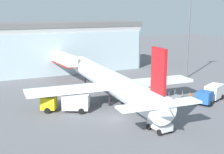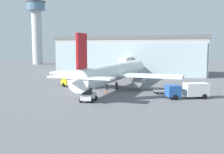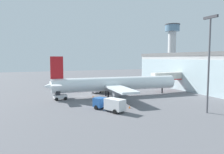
{
  "view_description": "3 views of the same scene",
  "coord_description": "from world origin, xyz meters",
  "px_view_note": "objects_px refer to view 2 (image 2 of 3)",
  "views": [
    {
      "loc": [
        -20.86,
        -38.09,
        15.49
      ],
      "look_at": [
        2.71,
        7.2,
        4.42
      ],
      "focal_mm": 50.0,
      "sensor_mm": 36.0,
      "label": 1
    },
    {
      "loc": [
        16.98,
        -46.67,
        8.78
      ],
      "look_at": [
        2.41,
        7.01,
        2.48
      ],
      "focal_mm": 42.0,
      "sensor_mm": 36.0,
      "label": 2
    },
    {
      "loc": [
        57.69,
        -17.23,
        10.67
      ],
      "look_at": [
        0.39,
        8.14,
        5.15
      ],
      "focal_mm": 35.0,
      "sensor_mm": 36.0,
      "label": 3
    }
  ],
  "objects_px": {
    "pushback_tug": "(88,96)",
    "safety_cone_wingtip": "(185,92)",
    "jet_bridge": "(127,62)",
    "control_tower": "(37,26)",
    "airplane": "(115,72)",
    "catering_truck": "(75,81)",
    "baggage_cart": "(162,91)",
    "fuel_truck": "(189,90)",
    "safety_cone_nose": "(106,91)"
  },
  "relations": [
    {
      "from": "baggage_cart",
      "to": "jet_bridge",
      "type": "bearing_deg",
      "value": 91.69
    },
    {
      "from": "control_tower",
      "to": "pushback_tug",
      "type": "relative_size",
      "value": 9.83
    },
    {
      "from": "jet_bridge",
      "to": "catering_truck",
      "type": "bearing_deg",
      "value": 161.54
    },
    {
      "from": "control_tower",
      "to": "catering_truck",
      "type": "bearing_deg",
      "value": -53.85
    },
    {
      "from": "jet_bridge",
      "to": "airplane",
      "type": "height_order",
      "value": "airplane"
    },
    {
      "from": "control_tower",
      "to": "catering_truck",
      "type": "height_order",
      "value": "control_tower"
    },
    {
      "from": "catering_truck",
      "to": "airplane",
      "type": "bearing_deg",
      "value": -138.06
    },
    {
      "from": "control_tower",
      "to": "pushback_tug",
      "type": "xyz_separation_m",
      "value": [
        59.09,
        -83.2,
        -18.65
      ]
    },
    {
      "from": "control_tower",
      "to": "fuel_truck",
      "type": "height_order",
      "value": "control_tower"
    },
    {
      "from": "catering_truck",
      "to": "baggage_cart",
      "type": "height_order",
      "value": "catering_truck"
    },
    {
      "from": "airplane",
      "to": "control_tower",
      "type": "bearing_deg",
      "value": 46.65
    },
    {
      "from": "jet_bridge",
      "to": "pushback_tug",
      "type": "distance_m",
      "value": 35.69
    },
    {
      "from": "jet_bridge",
      "to": "baggage_cart",
      "type": "height_order",
      "value": "jet_bridge"
    },
    {
      "from": "catering_truck",
      "to": "fuel_truck",
      "type": "relative_size",
      "value": 0.98
    },
    {
      "from": "pushback_tug",
      "to": "safety_cone_nose",
      "type": "bearing_deg",
      "value": -4.63
    },
    {
      "from": "baggage_cart",
      "to": "fuel_truck",
      "type": "bearing_deg",
      "value": -60.32
    },
    {
      "from": "jet_bridge",
      "to": "pushback_tug",
      "type": "xyz_separation_m",
      "value": [
        1.2,
        -35.48,
        -3.63
      ]
    },
    {
      "from": "jet_bridge",
      "to": "control_tower",
      "type": "bearing_deg",
      "value": 49.06
    },
    {
      "from": "pushback_tug",
      "to": "safety_cone_nose",
      "type": "relative_size",
      "value": 5.97
    },
    {
      "from": "jet_bridge",
      "to": "pushback_tug",
      "type": "bearing_deg",
      "value": -179.51
    },
    {
      "from": "pushback_tug",
      "to": "airplane",
      "type": "bearing_deg",
      "value": -5.04
    },
    {
      "from": "airplane",
      "to": "baggage_cart",
      "type": "height_order",
      "value": "airplane"
    },
    {
      "from": "airplane",
      "to": "safety_cone_nose",
      "type": "bearing_deg",
      "value": -177.4
    },
    {
      "from": "jet_bridge",
      "to": "safety_cone_wingtip",
      "type": "relative_size",
      "value": 23.88
    },
    {
      "from": "fuel_truck",
      "to": "airplane",
      "type": "bearing_deg",
      "value": -51.21
    },
    {
      "from": "control_tower",
      "to": "pushback_tug",
      "type": "distance_m",
      "value": 103.74
    },
    {
      "from": "control_tower",
      "to": "pushback_tug",
      "type": "bearing_deg",
      "value": -54.62
    },
    {
      "from": "jet_bridge",
      "to": "safety_cone_nose",
      "type": "relative_size",
      "value": 23.88
    },
    {
      "from": "control_tower",
      "to": "catering_truck",
      "type": "relative_size",
      "value": 4.36
    },
    {
      "from": "jet_bridge",
      "to": "pushback_tug",
      "type": "height_order",
      "value": "jet_bridge"
    },
    {
      "from": "safety_cone_nose",
      "to": "airplane",
      "type": "bearing_deg",
      "value": 87.13
    },
    {
      "from": "fuel_truck",
      "to": "safety_cone_nose",
      "type": "height_order",
      "value": "fuel_truck"
    },
    {
      "from": "pushback_tug",
      "to": "safety_cone_wingtip",
      "type": "xyz_separation_m",
      "value": [
        15.34,
        11.82,
        -0.7
      ]
    },
    {
      "from": "fuel_truck",
      "to": "jet_bridge",
      "type": "bearing_deg",
      "value": -82.81
    },
    {
      "from": "safety_cone_nose",
      "to": "baggage_cart",
      "type": "bearing_deg",
      "value": 9.03
    },
    {
      "from": "airplane",
      "to": "baggage_cart",
      "type": "relative_size",
      "value": 12.11
    },
    {
      "from": "airplane",
      "to": "pushback_tug",
      "type": "height_order",
      "value": "airplane"
    },
    {
      "from": "control_tower",
      "to": "safety_cone_wingtip",
      "type": "relative_size",
      "value": 58.68
    },
    {
      "from": "catering_truck",
      "to": "safety_cone_nose",
      "type": "relative_size",
      "value": 13.45
    },
    {
      "from": "jet_bridge",
      "to": "airplane",
      "type": "relative_size",
      "value": 0.34
    },
    {
      "from": "pushback_tug",
      "to": "fuel_truck",
      "type": "bearing_deg",
      "value": -68.75
    },
    {
      "from": "fuel_truck",
      "to": "baggage_cart",
      "type": "height_order",
      "value": "fuel_truck"
    },
    {
      "from": "jet_bridge",
      "to": "baggage_cart",
      "type": "distance_m",
      "value": 28.05
    },
    {
      "from": "pushback_tug",
      "to": "safety_cone_wingtip",
      "type": "bearing_deg",
      "value": -55.14
    },
    {
      "from": "control_tower",
      "to": "safety_cone_nose",
      "type": "relative_size",
      "value": 58.68
    },
    {
      "from": "control_tower",
      "to": "baggage_cart",
      "type": "xyz_separation_m",
      "value": [
        70.06,
        -72.65,
        -19.12
      ]
    },
    {
      "from": "airplane",
      "to": "safety_cone_wingtip",
      "type": "bearing_deg",
      "value": -96.58
    },
    {
      "from": "airplane",
      "to": "safety_cone_wingtip",
      "type": "xyz_separation_m",
      "value": [
        14.74,
        -3.15,
        -3.14
      ]
    },
    {
      "from": "catering_truck",
      "to": "safety_cone_wingtip",
      "type": "xyz_separation_m",
      "value": [
        23.34,
        -1.44,
        -1.19
      ]
    },
    {
      "from": "catering_truck",
      "to": "safety_cone_wingtip",
      "type": "height_order",
      "value": "catering_truck"
    }
  ]
}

